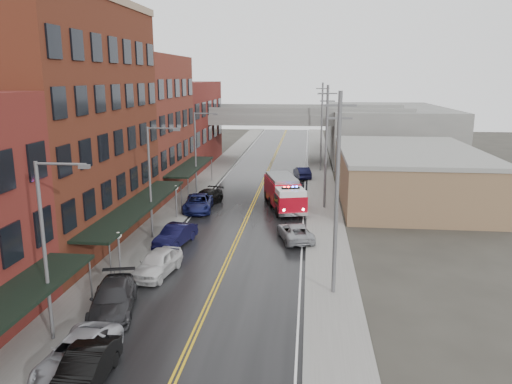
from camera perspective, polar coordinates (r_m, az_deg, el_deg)
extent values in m
cube|color=black|center=(45.33, -1.18, -3.27)|extent=(11.00, 160.00, 0.02)
cube|color=slate|center=(46.77, -10.10, -2.88)|extent=(3.00, 160.00, 0.15)
cube|color=slate|center=(45.01, 8.09, -3.44)|extent=(3.00, 160.00, 0.15)
cube|color=gray|center=(46.34, -8.14, -2.95)|extent=(0.30, 160.00, 0.15)
cube|color=gray|center=(44.98, 5.99, -3.39)|extent=(0.30, 160.00, 0.15)
cube|color=#502215|center=(40.93, -21.51, 6.90)|extent=(9.00, 20.00, 18.00)
cube|color=#5D281B|center=(57.10, -13.32, 7.43)|extent=(9.00, 15.00, 15.00)
cube|color=maroon|center=(73.91, -8.79, 7.66)|extent=(9.00, 20.00, 12.00)
cube|color=#876449|center=(55.13, 16.92, 1.77)|extent=(14.00, 22.00, 5.00)
cube|color=slate|center=(84.54, 14.62, 6.69)|extent=(18.00, 30.00, 8.00)
cylinder|color=slate|center=(29.67, -18.34, -9.93)|extent=(0.10, 0.10, 3.00)
cube|color=black|center=(39.65, -13.32, -1.54)|extent=(2.60, 18.00, 0.18)
cylinder|color=slate|center=(32.04, -16.29, -8.05)|extent=(0.10, 0.10, 3.00)
cylinder|color=slate|center=(47.65, -8.54, -0.75)|extent=(0.10, 0.10, 3.00)
cube|color=black|center=(56.07, -7.47, 2.93)|extent=(2.60, 13.00, 0.18)
cylinder|color=slate|center=(50.29, -7.75, 0.01)|extent=(0.10, 0.10, 3.00)
cylinder|color=slate|center=(61.95, -5.09, 2.54)|extent=(0.10, 0.10, 3.00)
cylinder|color=#59595B|center=(33.48, -15.33, -7.25)|extent=(0.14, 0.14, 2.80)
sphere|color=silver|center=(33.00, -15.48, -4.80)|extent=(0.44, 0.44, 0.44)
cylinder|color=#59595B|center=(46.19, -9.09, -1.34)|extent=(0.14, 0.14, 2.80)
sphere|color=silver|center=(45.84, -9.16, 0.48)|extent=(0.44, 0.44, 0.44)
cylinder|color=#59595B|center=(25.84, -22.99, -6.64)|extent=(0.18, 0.18, 9.00)
cylinder|color=#59595B|center=(24.21, -21.42, 3.00)|extent=(2.40, 0.12, 0.12)
cube|color=#59595B|center=(23.74, -19.04, 2.76)|extent=(0.50, 0.22, 0.18)
cylinder|color=#59595B|center=(40.00, -12.02, 0.86)|extent=(0.18, 0.18, 9.00)
cylinder|color=#59595B|center=(38.97, -10.64, 7.16)|extent=(2.40, 0.12, 0.12)
cube|color=#59595B|center=(38.68, -9.06, 7.03)|extent=(0.50, 0.22, 0.18)
cylinder|color=#59595B|center=(55.18, -6.93, 4.36)|extent=(0.18, 0.18, 9.00)
cylinder|color=#59595B|center=(54.44, -5.81, 8.93)|extent=(2.40, 0.12, 0.12)
cube|color=#59595B|center=(54.23, -4.66, 8.83)|extent=(0.50, 0.22, 0.18)
cylinder|color=#59595B|center=(29.00, 9.21, -0.58)|extent=(0.24, 0.24, 12.00)
cube|color=#59595B|center=(28.24, 9.59, 9.73)|extent=(1.80, 0.12, 0.12)
cube|color=#59595B|center=(28.29, 9.54, 8.32)|extent=(1.40, 0.12, 0.12)
cylinder|color=#59595B|center=(48.65, 8.01, 4.95)|extent=(0.24, 0.24, 12.00)
cube|color=#59595B|center=(48.21, 8.21, 11.08)|extent=(1.80, 0.12, 0.12)
cube|color=#59595B|center=(48.23, 8.18, 10.25)|extent=(1.40, 0.12, 0.12)
cylinder|color=#59595B|center=(68.51, 7.50, 7.29)|extent=(0.24, 0.24, 12.00)
cube|color=#59595B|center=(68.19, 7.63, 11.64)|extent=(1.80, 0.12, 0.12)
cube|color=#59595B|center=(68.21, 7.61, 11.05)|extent=(1.40, 0.12, 0.12)
cube|color=slate|center=(75.59, 1.88, 8.49)|extent=(40.00, 10.00, 1.50)
cube|color=slate|center=(77.56, -6.31, 5.75)|extent=(1.60, 8.00, 6.00)
cube|color=slate|center=(75.98, 10.20, 5.47)|extent=(1.60, 8.00, 6.00)
cube|color=#9E0716|center=(50.28, 2.95, 0.27)|extent=(4.02, 6.28, 2.22)
cube|color=#9E0716|center=(46.44, 3.95, -1.23)|extent=(3.25, 3.32, 1.58)
cube|color=silver|center=(46.20, 3.97, 0.04)|extent=(3.06, 3.08, 0.53)
cube|color=black|center=(46.57, 3.90, -0.78)|extent=(3.00, 2.31, 0.84)
cube|color=slate|center=(50.02, 2.96, 1.68)|extent=(3.66, 5.81, 0.32)
cube|color=black|center=(46.12, 3.97, 0.46)|extent=(1.71, 0.71, 0.15)
sphere|color=#FF0C0C|center=(45.98, 3.27, 0.54)|extent=(0.21, 0.21, 0.21)
sphere|color=#1933FF|center=(46.23, 4.68, 0.59)|extent=(0.21, 0.21, 0.21)
cylinder|color=black|center=(46.31, 2.56, -2.26)|extent=(1.11, 0.62, 1.06)
cylinder|color=black|center=(46.81, 5.35, -2.14)|extent=(1.11, 0.62, 1.06)
cylinder|color=black|center=(49.82, 1.74, -1.15)|extent=(1.11, 0.62, 1.06)
cylinder|color=black|center=(50.28, 4.35, -1.05)|extent=(1.11, 0.62, 1.06)
cylinder|color=black|center=(52.35, 1.23, -0.45)|extent=(1.11, 0.62, 1.06)
cylinder|color=black|center=(52.78, 3.71, -0.36)|extent=(1.11, 0.62, 1.06)
imported|color=black|center=(23.36, -18.95, -18.58)|extent=(1.76, 4.72, 1.54)
imported|color=#A5A7AE|center=(24.56, -19.69, -17.08)|extent=(2.55, 5.33, 1.46)
imported|color=#252527|center=(29.18, -16.02, -11.64)|extent=(3.52, 5.96, 1.62)
imported|color=silver|center=(33.67, -11.19, -7.95)|extent=(2.63, 5.07, 1.65)
imported|color=black|center=(39.21, -9.18, -4.89)|extent=(2.64, 4.99, 1.56)
imported|color=#14194D|center=(48.69, -6.61, -1.26)|extent=(3.19, 5.90, 1.57)
imported|color=black|center=(50.85, -5.73, -0.66)|extent=(3.30, 5.52, 1.50)
imported|color=#919398|center=(39.92, 4.49, -4.58)|extent=(3.46, 5.33, 1.36)
imported|color=#252527|center=(48.90, 3.62, -1.24)|extent=(2.74, 5.09, 1.40)
imported|color=#B9B9B9|center=(56.30, 3.97, 0.64)|extent=(1.92, 4.09, 1.35)
imported|color=black|center=(64.33, 5.30, 2.24)|extent=(2.53, 4.74, 1.48)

